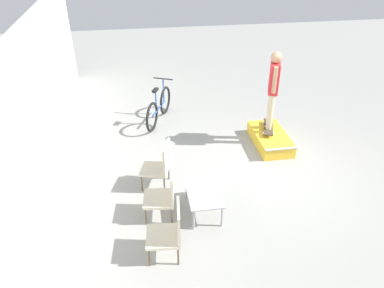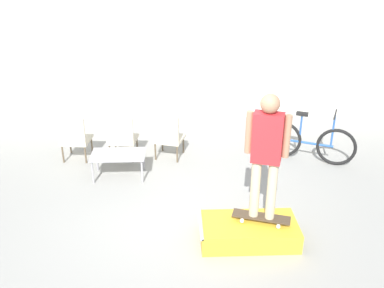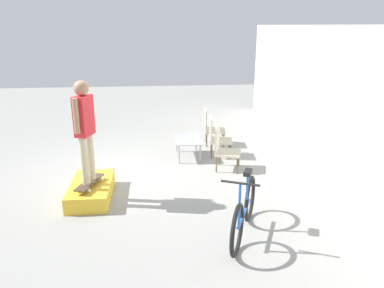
{
  "view_description": "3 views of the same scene",
  "coord_description": "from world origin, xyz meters",
  "px_view_note": "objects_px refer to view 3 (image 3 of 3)",
  "views": [
    {
      "loc": [
        -6.03,
        2.48,
        4.55
      ],
      "look_at": [
        0.07,
        1.53,
        0.77
      ],
      "focal_mm": 35.0,
      "sensor_mm": 36.0,
      "label": 1
    },
    {
      "loc": [
        0.06,
        -5.35,
        3.74
      ],
      "look_at": [
        0.31,
        1.33,
        0.69
      ],
      "focal_mm": 40.0,
      "sensor_mm": 36.0,
      "label": 2
    },
    {
      "loc": [
        7.39,
        0.75,
        2.99
      ],
      "look_at": [
        0.36,
        1.46,
        0.74
      ],
      "focal_mm": 35.0,
      "sensor_mm": 36.0,
      "label": 3
    }
  ],
  "objects_px": {
    "bicycle": "(244,212)",
    "patio_chair_center": "(217,136)",
    "person_skater": "(84,124)",
    "patio_chair_right": "(223,147)",
    "skate_ramp_box": "(91,190)",
    "coffee_table": "(188,141)",
    "skateboard_on_ramp": "(90,182)",
    "patio_chair_left": "(211,126)"
  },
  "relations": [
    {
      "from": "patio_chair_center",
      "to": "patio_chair_right",
      "type": "xyz_separation_m",
      "value": [
        0.88,
        0.0,
        0.0
      ]
    },
    {
      "from": "skate_ramp_box",
      "to": "bicycle",
      "type": "relative_size",
      "value": 0.85
    },
    {
      "from": "patio_chair_center",
      "to": "person_skater",
      "type": "bearing_deg",
      "value": 136.97
    },
    {
      "from": "bicycle",
      "to": "skate_ramp_box",
      "type": "bearing_deg",
      "value": -98.41
    },
    {
      "from": "skate_ramp_box",
      "to": "coffee_table",
      "type": "distance_m",
      "value": 2.82
    },
    {
      "from": "person_skater",
      "to": "patio_chair_right",
      "type": "height_order",
      "value": "person_skater"
    },
    {
      "from": "skate_ramp_box",
      "to": "patio_chair_left",
      "type": "relative_size",
      "value": 1.45
    },
    {
      "from": "skate_ramp_box",
      "to": "bicycle",
      "type": "distance_m",
      "value": 2.9
    },
    {
      "from": "skateboard_on_ramp",
      "to": "patio_chair_right",
      "type": "bearing_deg",
      "value": 134.56
    },
    {
      "from": "skate_ramp_box",
      "to": "skateboard_on_ramp",
      "type": "distance_m",
      "value": 0.28
    },
    {
      "from": "skate_ramp_box",
      "to": "patio_chair_left",
      "type": "bearing_deg",
      "value": 138.17
    },
    {
      "from": "coffee_table",
      "to": "patio_chair_left",
      "type": "distance_m",
      "value": 1.14
    },
    {
      "from": "patio_chair_center",
      "to": "bicycle",
      "type": "bearing_deg",
      "value": -176.15
    },
    {
      "from": "skateboard_on_ramp",
      "to": "patio_chair_right",
      "type": "xyz_separation_m",
      "value": [
        -1.33,
        2.62,
        0.13
      ]
    },
    {
      "from": "bicycle",
      "to": "patio_chair_right",
      "type": "bearing_deg",
      "value": -160.09
    },
    {
      "from": "skateboard_on_ramp",
      "to": "bicycle",
      "type": "height_order",
      "value": "bicycle"
    },
    {
      "from": "person_skater",
      "to": "coffee_table",
      "type": "height_order",
      "value": "person_skater"
    },
    {
      "from": "patio_chair_right",
      "to": "bicycle",
      "type": "height_order",
      "value": "bicycle"
    },
    {
      "from": "skate_ramp_box",
      "to": "person_skater",
      "type": "xyz_separation_m",
      "value": [
        0.17,
        0.02,
        1.28
      ]
    },
    {
      "from": "skate_ramp_box",
      "to": "patio_chair_left",
      "type": "height_order",
      "value": "patio_chair_left"
    },
    {
      "from": "skateboard_on_ramp",
      "to": "patio_chair_center",
      "type": "relative_size",
      "value": 0.87
    },
    {
      "from": "skate_ramp_box",
      "to": "bicycle",
      "type": "height_order",
      "value": "bicycle"
    },
    {
      "from": "skate_ramp_box",
      "to": "skateboard_on_ramp",
      "type": "height_order",
      "value": "skateboard_on_ramp"
    },
    {
      "from": "bicycle",
      "to": "patio_chair_left",
      "type": "bearing_deg",
      "value": -158.49
    },
    {
      "from": "person_skater",
      "to": "bicycle",
      "type": "relative_size",
      "value": 1.09
    },
    {
      "from": "skate_ramp_box",
      "to": "patio_chair_right",
      "type": "bearing_deg",
      "value": 113.75
    },
    {
      "from": "patio_chair_center",
      "to": "patio_chair_right",
      "type": "relative_size",
      "value": 1.0
    },
    {
      "from": "skateboard_on_ramp",
      "to": "coffee_table",
      "type": "relative_size",
      "value": 0.86
    },
    {
      "from": "patio_chair_left",
      "to": "bicycle",
      "type": "height_order",
      "value": "bicycle"
    },
    {
      "from": "skate_ramp_box",
      "to": "person_skater",
      "type": "height_order",
      "value": "person_skater"
    },
    {
      "from": "skate_ramp_box",
      "to": "coffee_table",
      "type": "bearing_deg",
      "value": 136.2
    },
    {
      "from": "skate_ramp_box",
      "to": "patio_chair_center",
      "type": "xyz_separation_m",
      "value": [
        -2.04,
        2.63,
        0.35
      ]
    },
    {
      "from": "skateboard_on_ramp",
      "to": "coffee_table",
      "type": "height_order",
      "value": "coffee_table"
    },
    {
      "from": "skate_ramp_box",
      "to": "patio_chair_right",
      "type": "height_order",
      "value": "patio_chair_right"
    },
    {
      "from": "skate_ramp_box",
      "to": "patio_chair_center",
      "type": "distance_m",
      "value": 3.34
    },
    {
      "from": "person_skater",
      "to": "patio_chair_center",
      "type": "height_order",
      "value": "person_skater"
    },
    {
      "from": "coffee_table",
      "to": "patio_chair_right",
      "type": "xyz_separation_m",
      "value": [
        0.87,
        0.69,
        0.1
      ]
    },
    {
      "from": "skateboard_on_ramp",
      "to": "patio_chair_center",
      "type": "height_order",
      "value": "patio_chair_center"
    },
    {
      "from": "bicycle",
      "to": "patio_chair_center",
      "type": "bearing_deg",
      "value": -159.07
    },
    {
      "from": "skate_ramp_box",
      "to": "bicycle",
      "type": "xyz_separation_m",
      "value": [
        1.54,
        2.45,
        0.25
      ]
    },
    {
      "from": "person_skater",
      "to": "bicycle",
      "type": "xyz_separation_m",
      "value": [
        1.37,
        2.43,
        -1.04
      ]
    },
    {
      "from": "patio_chair_center",
      "to": "skate_ramp_box",
      "type": "bearing_deg",
      "value": 134.56
    }
  ]
}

